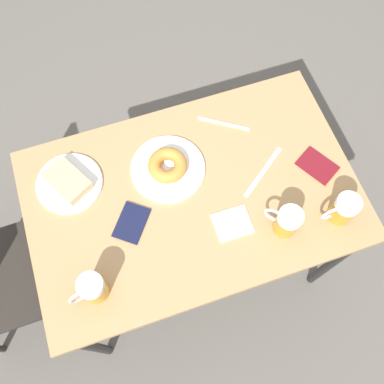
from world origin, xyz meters
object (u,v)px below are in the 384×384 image
at_px(knife, 263,172).
at_px(passport_far_edge, 317,166).
at_px(napkin_folded, 232,223).
at_px(passport_near_edge, 132,223).
at_px(beer_mug_left, 92,289).
at_px(fork, 224,124).
at_px(beer_mug_center, 343,209).
at_px(plate_with_donut, 168,167).
at_px(beer_mug_right, 287,221).
at_px(plate_with_cake, 68,182).

relative_size(knife, passport_far_edge, 1.24).
relative_size(napkin_folded, passport_near_edge, 0.77).
distance_m(beer_mug_left, fork, 0.72).
bearing_deg(fork, passport_far_edge, -136.78).
xyz_separation_m(beer_mug_center, knife, (0.22, 0.17, -0.06)).
relative_size(beer_mug_left, beer_mug_center, 0.99).
bearing_deg(napkin_folded, plate_with_donut, 28.73).
xyz_separation_m(beer_mug_center, beer_mug_right, (0.02, 0.18, 0.00)).
xyz_separation_m(knife, passport_near_edge, (-0.03, 0.47, 0.00)).
height_order(beer_mug_center, passport_near_edge, beer_mug_center).
distance_m(knife, passport_far_edge, 0.19).
relative_size(beer_mug_center, passport_far_edge, 0.78).
xyz_separation_m(passport_near_edge, passport_far_edge, (-0.01, -0.65, 0.00)).
bearing_deg(napkin_folded, passport_far_edge, -73.91).
bearing_deg(plate_with_donut, beer_mug_center, -125.41).
xyz_separation_m(napkin_folded, knife, (0.14, -0.16, -0.00)).
bearing_deg(beer_mug_left, napkin_folded, -81.44).
height_order(beer_mug_center, beer_mug_right, same).
bearing_deg(beer_mug_center, plate_with_cake, 64.03).
relative_size(beer_mug_left, passport_near_edge, 0.77).
bearing_deg(fork, passport_near_edge, 121.54).
bearing_deg(knife, passport_far_edge, -102.22).
relative_size(beer_mug_left, napkin_folded, 1.00).
height_order(beer_mug_right, fork, beer_mug_right).
xyz_separation_m(plate_with_cake, napkin_folded, (-0.31, -0.47, -0.01)).
height_order(beer_mug_center, fork, beer_mug_center).
xyz_separation_m(plate_with_donut, beer_mug_right, (-0.31, -0.29, 0.04)).
distance_m(plate_with_cake, beer_mug_left, 0.38).
distance_m(plate_with_cake, beer_mug_center, 0.89).
bearing_deg(napkin_folded, plate_with_cake, 56.69).
bearing_deg(beer_mug_right, passport_near_edge, 69.69).
bearing_deg(plate_with_cake, beer_mug_center, -115.97).
bearing_deg(plate_with_cake, beer_mug_right, -120.89).
height_order(beer_mug_center, knife, beer_mug_center).
bearing_deg(plate_with_cake, plate_with_donut, -99.39).
distance_m(beer_mug_right, fork, 0.43).
bearing_deg(fork, beer_mug_right, -173.67).
xyz_separation_m(beer_mug_right, napkin_folded, (0.06, 0.15, -0.05)).
xyz_separation_m(beer_mug_left, beer_mug_center, (-0.01, -0.80, 0.00)).
height_order(beer_mug_right, passport_near_edge, beer_mug_right).
height_order(napkin_folded, passport_near_edge, passport_near_edge).
xyz_separation_m(plate_with_donut, fork, (0.11, -0.24, -0.02)).
xyz_separation_m(beer_mug_center, fork, (0.44, 0.23, -0.06)).
relative_size(beer_mug_center, knife, 0.63).
bearing_deg(fork, beer_mug_left, 126.92).
relative_size(napkin_folded, passport_far_edge, 0.77).
height_order(plate_with_cake, beer_mug_left, beer_mug_left).
xyz_separation_m(beer_mug_left, passport_near_edge, (0.18, -0.16, -0.05)).
xyz_separation_m(plate_with_donut, napkin_folded, (-0.25, -0.14, -0.02)).
bearing_deg(plate_with_donut, passport_near_edge, 130.79).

